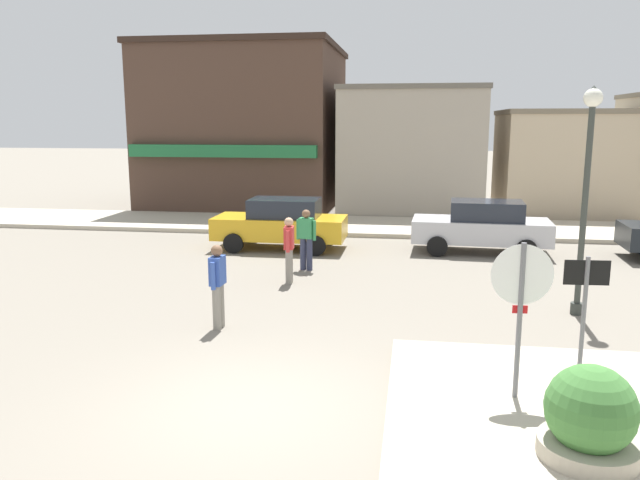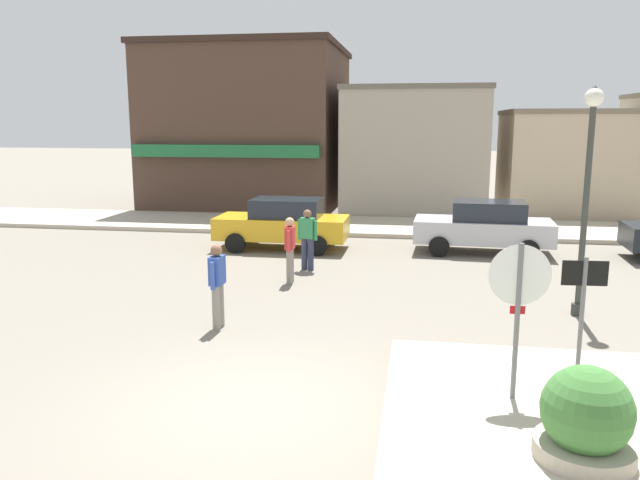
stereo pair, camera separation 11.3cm
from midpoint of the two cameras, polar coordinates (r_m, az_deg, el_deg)
ground_plane at (r=8.92m, az=-5.99°, el=-14.90°), size 160.00×160.00×0.00m
sidewalk_corner at (r=9.25m, az=27.20°, el=-14.63°), size 6.40×4.80×0.15m
kerb_far at (r=23.11m, az=3.68°, el=1.31°), size 80.00×4.00×0.15m
stop_sign at (r=8.73m, az=18.02°, el=-5.32°), size 0.82×0.09×2.30m
one_way_sign at (r=9.14m, az=23.15°, el=-6.17°), size 0.60×0.07×2.10m
planter at (r=7.79m, az=23.51°, el=-15.17°), size 1.10×1.10×1.23m
lamp_post at (r=13.28m, az=23.56°, el=5.99°), size 0.36×0.36×4.54m
parked_car_nearest at (r=19.14m, az=-3.22°, el=1.58°), size 4.00×1.88×1.56m
parked_car_second at (r=19.16m, az=14.94°, el=1.23°), size 4.08×2.04×1.56m
pedestrian_crossing_near at (r=16.35m, az=-0.96°, el=0.22°), size 0.56×0.29×1.61m
pedestrian_crossing_far at (r=15.03m, az=-2.55°, el=-0.73°), size 0.25×0.56×1.61m
pedestrian_kerb_side at (r=11.89m, az=-9.09°, el=-3.94°), size 0.24×0.55×1.61m
building_corner_shop at (r=29.73m, az=-6.19°, el=10.24°), size 8.48×8.46×7.24m
building_storefront_left_near at (r=27.91m, az=8.73°, el=8.16°), size 6.01×6.38×5.31m
building_storefront_left_mid at (r=28.50m, az=21.59°, el=6.63°), size 5.13×5.31×4.36m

